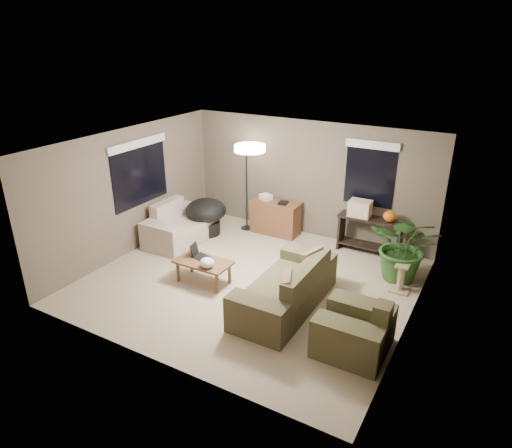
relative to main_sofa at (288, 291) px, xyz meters
The scene contains 20 objects.
room_shell 1.40m from the main_sofa, 156.37° to the left, with size 5.50×5.50×5.50m.
main_sofa is the anchor object (origin of this frame).
throw_pillows 0.44m from the main_sofa, ahead, with size 0.38×1.40×0.47m.
loveseat 3.35m from the main_sofa, 159.47° to the left, with size 0.90×1.60×0.85m.
armchair 1.39m from the main_sofa, 21.60° to the right, with size 0.95×1.00×0.85m.
coffee_table 1.65m from the main_sofa, behind, with size 1.00×0.55×0.42m.
laptop 1.83m from the main_sofa, behind, with size 0.40×0.31×0.24m.
plastic_bag 1.48m from the main_sofa, behind, with size 0.26×0.23×0.18m, color white.
desk 2.97m from the main_sofa, 121.14° to the left, with size 1.10×0.50×0.75m.
desk_papers 3.09m from the main_sofa, 123.76° to the left, with size 0.71×0.31×0.12m.
console_table 2.68m from the main_sofa, 77.96° to the left, with size 1.30×0.40×0.75m.
pumpkin 2.83m from the main_sofa, 70.87° to the left, with size 0.25×0.25×0.21m, color orange.
cardboard_box 2.71m from the main_sofa, 83.27° to the left, with size 0.43×0.32×0.32m, color beige.
papasan_chair 3.36m from the main_sofa, 148.33° to the left, with size 1.00×1.00×0.80m.
floor_lamp 3.55m from the main_sofa, 132.21° to the left, with size 0.32×0.32×1.91m.
ceiling_fixture 2.38m from the main_sofa, 156.37° to the left, with size 0.50×0.50×0.10m, color white.
houseplant 2.33m from the main_sofa, 52.60° to the left, with size 1.18×1.31×1.02m, color #2D5923.
cat_scratching_post 2.05m from the main_sofa, 43.76° to the left, with size 0.32×0.32×0.50m.
window_left 4.02m from the main_sofa, 169.04° to the left, with size 0.05×1.56×1.33m.
window_back 3.27m from the main_sofa, 82.80° to the left, with size 1.06×0.05×1.33m.
Camera 1 is at (3.64, -6.20, 4.15)m, focal length 32.00 mm.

